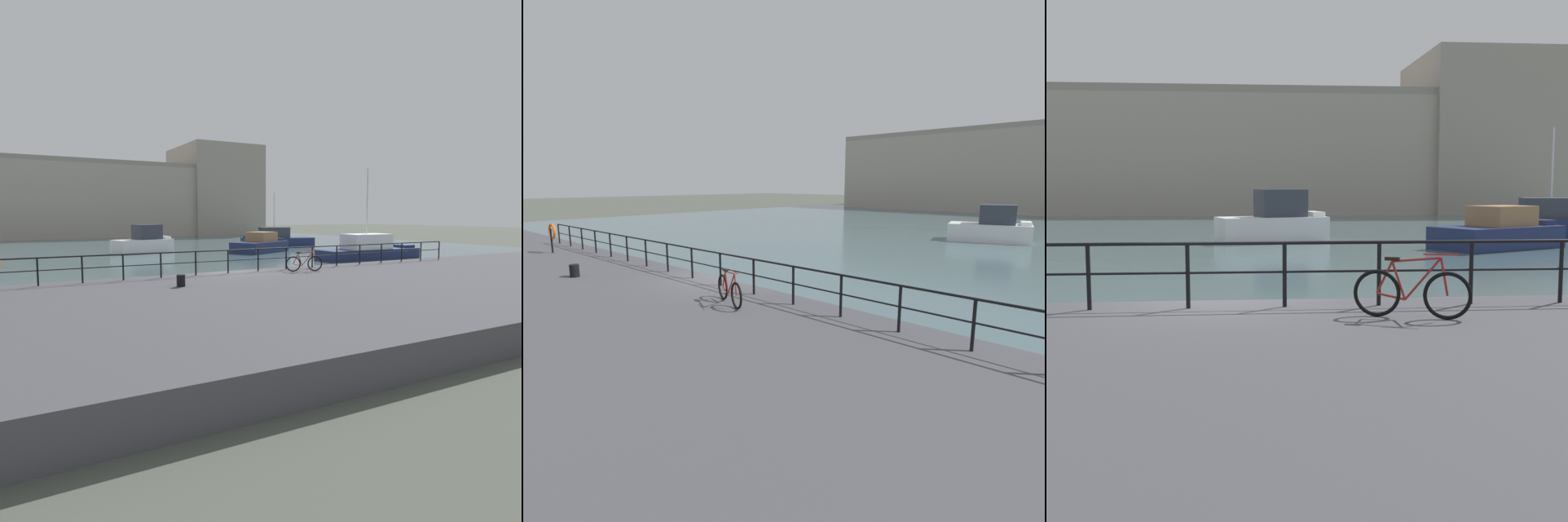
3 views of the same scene
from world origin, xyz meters
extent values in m
plane|color=#4C5147|center=(0.00, 0.00, 0.00)|extent=(240.00, 240.00, 0.00)
cube|color=#476066|center=(0.00, 30.20, 0.01)|extent=(80.00, 60.00, 0.01)
cube|color=white|center=(1.80, 22.98, 0.64)|extent=(5.82, 3.74, 1.27)
cube|color=#333842|center=(2.25, 23.10, 1.96)|extent=(2.71, 2.39, 1.37)
cube|color=white|center=(3.98, 23.59, 1.40)|extent=(1.07, 1.76, 0.24)
cylinder|color=black|center=(-13.01, -0.75, 1.41)|extent=(0.07, 0.07, 1.05)
cylinder|color=black|center=(-11.45, -0.75, 1.41)|extent=(0.07, 0.07, 1.05)
cylinder|color=black|center=(-9.89, -0.75, 1.41)|extent=(0.07, 0.07, 1.05)
cylinder|color=black|center=(-8.32, -0.75, 1.41)|extent=(0.07, 0.07, 1.05)
cylinder|color=black|center=(-6.76, -0.75, 1.41)|extent=(0.07, 0.07, 1.05)
cylinder|color=black|center=(-5.19, -0.75, 1.41)|extent=(0.07, 0.07, 1.05)
cylinder|color=black|center=(-3.63, -0.75, 1.41)|extent=(0.07, 0.07, 1.05)
cylinder|color=black|center=(-2.07, -0.75, 1.41)|extent=(0.07, 0.07, 1.05)
cylinder|color=black|center=(-0.50, -0.75, 1.41)|extent=(0.07, 0.07, 1.05)
cylinder|color=black|center=(1.06, -0.75, 1.41)|extent=(0.07, 0.07, 1.05)
cylinder|color=black|center=(2.63, -0.75, 1.41)|extent=(0.07, 0.07, 1.05)
cylinder|color=black|center=(4.19, -0.75, 1.41)|extent=(0.07, 0.07, 1.05)
cylinder|color=black|center=(5.75, -0.75, 1.41)|extent=(0.07, 0.07, 1.05)
cylinder|color=black|center=(7.32, -0.75, 1.41)|extent=(0.07, 0.07, 1.05)
cylinder|color=black|center=(8.88, -0.75, 1.41)|extent=(0.07, 0.07, 1.05)
cylinder|color=black|center=(0.28, -0.75, 1.93)|extent=(26.59, 0.06, 0.06)
cylinder|color=black|center=(0.28, -0.75, 1.46)|extent=(26.59, 0.04, 0.04)
torus|color=black|center=(3.39, -2.08, 1.24)|extent=(0.70, 0.30, 0.72)
torus|color=black|center=(2.40, -1.73, 1.24)|extent=(0.70, 0.30, 0.72)
cylinder|color=maroon|center=(3.05, -1.96, 1.48)|extent=(0.53, 0.22, 0.66)
cylinder|color=maroon|center=(2.71, -1.84, 1.45)|extent=(0.23, 0.11, 0.58)
cylinder|color=maroon|center=(2.95, -1.92, 1.77)|extent=(0.69, 0.27, 0.11)
cylinder|color=maroon|center=(2.60, -1.80, 1.20)|extent=(0.42, 0.18, 0.12)
cylinder|color=maroon|center=(2.51, -1.77, 1.49)|extent=(0.26, 0.12, 0.51)
cylinder|color=maroon|center=(3.34, -2.06, 1.52)|extent=(0.14, 0.08, 0.57)
cube|color=black|center=(2.62, -1.80, 1.77)|extent=(0.24, 0.16, 0.05)
cylinder|color=maroon|center=(3.29, -2.04, 1.85)|extent=(0.50, 0.20, 0.02)
cylinder|color=black|center=(-3.70, -3.46, 1.10)|extent=(0.32, 0.32, 0.44)
cylinder|color=black|center=(-9.85, -2.15, 1.46)|extent=(0.08, 0.08, 1.15)
torus|color=orange|center=(-9.85, -2.09, 1.91)|extent=(0.75, 0.11, 0.75)
camera|label=1|loc=(-9.25, -19.50, 3.51)|focal=31.38mm
camera|label=2|loc=(11.48, -8.90, 4.11)|focal=28.80mm
camera|label=3|loc=(0.41, -11.95, 2.87)|focal=47.75mm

